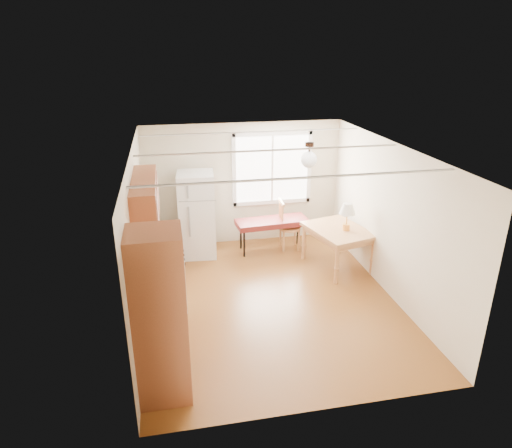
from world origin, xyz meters
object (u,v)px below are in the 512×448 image
object	(u,v)px
refrigerator	(197,215)
dining_table	(338,234)
bench	(272,223)
chair	(285,222)

from	to	relation	value
refrigerator	dining_table	size ratio (longest dim) A/B	1.18
dining_table	bench	bearing A→B (deg)	122.61
refrigerator	bench	size ratio (longest dim) A/B	1.14
bench	dining_table	size ratio (longest dim) A/B	1.04
bench	dining_table	distance (m)	1.41
refrigerator	chair	world-z (taller)	refrigerator
dining_table	chair	size ratio (longest dim) A/B	1.38
bench	refrigerator	bearing A→B (deg)	171.14
refrigerator	bench	distance (m)	1.50
bench	chair	world-z (taller)	chair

